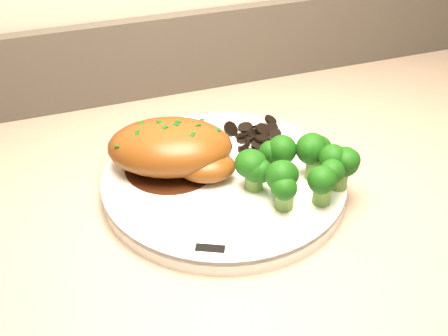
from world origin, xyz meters
name	(u,v)px	position (x,y,z in m)	size (l,w,h in m)	color
plate	(224,181)	(-0.35, 1.74, 0.88)	(0.28, 0.28, 0.02)	white
rim_accent_0	(315,150)	(-0.22, 1.75, 0.89)	(0.03, 0.01, 0.00)	black
rim_accent_1	(146,140)	(-0.42, 1.84, 0.89)	(0.03, 0.01, 0.00)	black
rim_accent_2	(210,249)	(-0.40, 1.63, 0.89)	(0.03, 0.01, 0.00)	black
gravy_pool	(171,166)	(-0.40, 1.77, 0.89)	(0.11, 0.11, 0.00)	#361609
chicken_breast	(174,149)	(-0.40, 1.77, 0.92)	(0.17, 0.14, 0.06)	brown
mushroom_pile	(249,139)	(-0.29, 1.79, 0.89)	(0.08, 0.06, 0.02)	black
broccoli_florets	(300,170)	(-0.28, 1.68, 0.92)	(0.12, 0.09, 0.05)	olive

